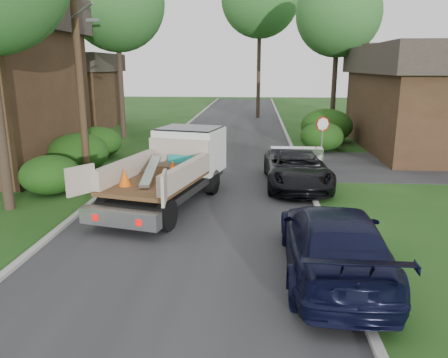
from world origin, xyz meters
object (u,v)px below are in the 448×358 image
tree_left_far (116,3)px  black_pickup (297,168)px  utility_pole (78,59)px  stop_sign (322,130)px  tree_right_far (338,14)px  flatbed_truck (177,163)px  navy_suv (333,242)px  house_right (445,97)px  house_left_far (68,90)px

tree_left_far → black_pickup: size_ratio=2.21×
tree_left_far → utility_pole: bearing=-80.5°
stop_sign → tree_left_far: size_ratio=0.20×
stop_sign → tree_right_far: size_ratio=0.22×
tree_right_far → flatbed_truck: tree_right_far is taller
black_pickup → navy_suv: navy_suv is taller
utility_pole → tree_right_far: bearing=49.2°
utility_pole → tree_left_far: size_ratio=0.82×
house_right → black_pickup: size_ratio=2.35×
house_left_far → black_pickup: 24.32m
tree_left_far → black_pickup: 18.39m
flatbed_truck → navy_suv: 7.72m
house_left_far → navy_suv: size_ratio=1.30×
house_left_far → house_right: bearing=-16.8°
flatbed_truck → black_pickup: (4.66, 2.12, -0.62)m
tree_left_far → tree_right_far: 15.31m
stop_sign → flatbed_truck: 8.86m
navy_suv → black_pickup: bearing=-87.7°
house_right → tree_right_far: 9.72m
tree_right_far → black_pickup: tree_right_far is taller
tree_left_far → flatbed_truck: size_ratio=1.69×
stop_sign → black_pickup: stop_sign is taller
house_right → tree_left_far: bearing=171.7°
tree_left_far → flatbed_truck: bearing=-65.7°
tree_right_far → navy_suv: size_ratio=1.98×
stop_sign → tree_right_far: 13.08m
flatbed_truck → tree_right_far: bearing=77.3°
stop_sign → navy_suv: 12.37m
house_left_far → stop_sign: bearing=-34.8°
stop_sign → utility_pole: 11.91m
stop_sign → tree_left_far: bearing=147.8°
house_right → tree_left_far: 21.52m
stop_sign → navy_suv: bearing=-96.6°
stop_sign → utility_pole: (-10.68, -4.02, 3.40)m
tree_right_far → black_pickup: size_ratio=2.09×
utility_pole → navy_suv: size_ratio=1.72×
tree_right_far → flatbed_truck: (-8.56, -17.26, -7.09)m
house_left_far → flatbed_truck: 22.99m
house_right → black_pickup: (-9.40, -9.15, -2.39)m
utility_pole → tree_right_far: size_ratio=0.87×
utility_pole → navy_suv: (9.25, -8.24, -4.33)m
utility_pole → tree_left_far: tree_left_far is taller
black_pickup → stop_sign: bearing=67.5°
house_left_far → tree_left_far: (6.00, -5.00, 5.93)m
house_right → navy_suv: house_right is taller
tree_left_far → house_left_far: bearing=140.2°
tree_left_far → tree_right_far: bearing=11.3°
utility_pole → black_pickup: utility_pole is taller
stop_sign → navy_suv: stop_sign is taller
tree_left_far → flatbed_truck: (6.44, -14.26, -7.59)m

